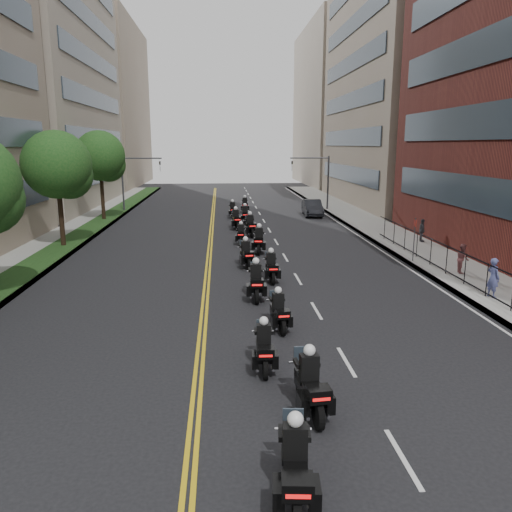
{
  "coord_description": "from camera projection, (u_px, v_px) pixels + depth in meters",
  "views": [
    {
      "loc": [
        -0.73,
        -9.48,
        6.75
      ],
      "look_at": [
        0.91,
        13.09,
        1.68
      ],
      "focal_mm": 35.0,
      "sensor_mm": 36.0,
      "label": 1
    }
  ],
  "objects": [
    {
      "name": "ground",
      "position": [
        258.0,
        465.0,
        10.75
      ],
      "size": [
        160.0,
        160.0,
        0.0
      ],
      "primitive_type": "plane",
      "color": "black",
      "rests_on": "ground"
    },
    {
      "name": "sidewalk_right",
      "position": [
        397.0,
        239.0,
        35.91
      ],
      "size": [
        4.0,
        90.0,
        0.15
      ],
      "primitive_type": "cube",
      "color": "gray",
      "rests_on": "ground"
    },
    {
      "name": "sidewalk_left",
      "position": [
        56.0,
        244.0,
        34.22
      ],
      "size": [
        4.0,
        90.0,
        0.15
      ],
      "primitive_type": "cube",
      "color": "gray",
      "rests_on": "ground"
    },
    {
      "name": "grass_strip",
      "position": [
        68.0,
        242.0,
        34.26
      ],
      "size": [
        2.0,
        90.0,
        0.04
      ],
      "primitive_type": "cube",
      "color": "#183613",
      "rests_on": "sidewalk_left"
    },
    {
      "name": "building_right_tan",
      "position": [
        417.0,
        69.0,
        55.7
      ],
      "size": [
        15.11,
        28.0,
        30.0
      ],
      "color": "gray",
      "rests_on": "ground"
    },
    {
      "name": "building_right_far",
      "position": [
        349.0,
        107.0,
        85.33
      ],
      "size": [
        15.0,
        28.0,
        26.0
      ],
      "primitive_type": "cube",
      "color": "gray",
      "rests_on": "ground"
    },
    {
      "name": "building_left_mid",
      "position": [
        14.0,
        44.0,
        52.2
      ],
      "size": [
        16.11,
        28.0,
        34.0
      ],
      "color": "gray",
      "rests_on": "ground"
    },
    {
      "name": "building_left_far",
      "position": [
        89.0,
        106.0,
        82.27
      ],
      "size": [
        16.0,
        28.0,
        26.0
      ],
      "primitive_type": "cube",
      "color": "gray",
      "rests_on": "ground"
    },
    {
      "name": "iron_fence",
      "position": [
        476.0,
        274.0,
        23.01
      ],
      "size": [
        0.05,
        28.0,
        1.5
      ],
      "color": "black",
      "rests_on": "sidewalk_right"
    },
    {
      "name": "street_trees",
      "position": [
        29.0,
        175.0,
        26.96
      ],
      "size": [
        4.4,
        38.4,
        7.98
      ],
      "color": "#301F15",
      "rests_on": "ground"
    },
    {
      "name": "traffic_signal_right",
      "position": [
        319.0,
        175.0,
        51.49
      ],
      "size": [
        4.09,
        0.2,
        5.6
      ],
      "color": "#3F3F44",
      "rests_on": "ground"
    },
    {
      "name": "traffic_signal_left",
      "position": [
        132.0,
        175.0,
        50.15
      ],
      "size": [
        4.09,
        0.2,
        5.6
      ],
      "color": "#3F3F44",
      "rests_on": "ground"
    },
    {
      "name": "motorcycle_0",
      "position": [
        295.0,
        469.0,
        9.48
      ],
      "size": [
        0.68,
        2.48,
        1.83
      ],
      "rotation": [
        0.0,
        0.0,
        -0.1
      ],
      "color": "black",
      "rests_on": "ground"
    },
    {
      "name": "motorcycle_1",
      "position": [
        310.0,
        387.0,
        12.7
      ],
      "size": [
        0.66,
        2.45,
        1.81
      ],
      "rotation": [
        0.0,
        0.0,
        0.09
      ],
      "color": "black",
      "rests_on": "ground"
    },
    {
      "name": "motorcycle_2",
      "position": [
        264.0,
        349.0,
        15.22
      ],
      "size": [
        0.52,
        2.22,
        1.64
      ],
      "rotation": [
        0.0,
        0.0,
        -0.03
      ],
      "color": "black",
      "rests_on": "ground"
    },
    {
      "name": "motorcycle_3",
      "position": [
        279.0,
        313.0,
        18.53
      ],
      "size": [
        0.6,
        2.17,
        1.6
      ],
      "rotation": [
        0.0,
        0.0,
        0.1
      ],
      "color": "black",
      "rests_on": "ground"
    },
    {
      "name": "motorcycle_4",
      "position": [
        256.0,
        283.0,
        22.17
      ],
      "size": [
        0.58,
        2.51,
        1.85
      ],
      "rotation": [
        0.0,
        0.0,
        -0.03
      ],
      "color": "black",
      "rests_on": "ground"
    },
    {
      "name": "motorcycle_5",
      "position": [
        271.0,
        268.0,
        25.05
      ],
      "size": [
        0.53,
        2.29,
        1.69
      ],
      "rotation": [
        0.0,
        0.0,
        0.02
      ],
      "color": "black",
      "rests_on": "ground"
    },
    {
      "name": "motorcycle_6",
      "position": [
        246.0,
        255.0,
        27.92
      ],
      "size": [
        0.71,
        2.35,
        1.74
      ],
      "rotation": [
        0.0,
        0.0,
        0.14
      ],
      "color": "black",
      "rests_on": "ground"
    },
    {
      "name": "motorcycle_7",
      "position": [
        259.0,
        241.0,
        31.63
      ],
      "size": [
        0.74,
        2.54,
        1.87
      ],
      "rotation": [
        0.0,
        0.0,
        -0.12
      ],
      "color": "black",
      "rests_on": "ground"
    },
    {
      "name": "motorcycle_8",
      "position": [
        241.0,
        235.0,
        34.51
      ],
      "size": [
        0.54,
        2.15,
        1.58
      ],
      "rotation": [
        0.0,
        0.0,
        -0.06
      ],
      "color": "black",
      "rests_on": "ground"
    },
    {
      "name": "motorcycle_9",
      "position": [
        250.0,
        227.0,
        37.3
      ],
      "size": [
        0.73,
        2.55,
        1.88
      ],
      "rotation": [
        0.0,
        0.0,
        0.11
      ],
      "color": "black",
      "rests_on": "ground"
    },
    {
      "name": "motorcycle_10",
      "position": [
        236.0,
        220.0,
        40.49
      ],
      "size": [
        0.7,
        2.5,
        1.84
      ],
      "rotation": [
        0.0,
        0.0,
        0.1
      ],
      "color": "black",
      "rests_on": "ground"
    },
    {
      "name": "motorcycle_11",
      "position": [
        245.0,
        215.0,
        43.56
      ],
      "size": [
        0.54,
        2.37,
        1.75
      ],
      "rotation": [
        0.0,
        0.0,
        -0.01
      ],
      "color": "black",
      "rests_on": "ground"
    },
    {
      "name": "motorcycle_12",
      "position": [
        233.0,
        211.0,
        46.8
      ],
      "size": [
        0.55,
        2.33,
        1.72
      ],
      "rotation": [
        0.0,
        0.0,
        0.04
      ],
      "color": "black",
      "rests_on": "ground"
    },
    {
      "name": "motorcycle_13",
      "position": [
        245.0,
        206.0,
        50.39
      ],
      "size": [
        0.56,
        2.38,
        1.76
      ],
      "rotation": [
        0.0,
        0.0,
        -0.04
      ],
      "color": "black",
      "rests_on": "ground"
    },
    {
      "name": "parked_sedan",
      "position": [
        312.0,
        208.0,
        48.14
      ],
      "size": [
        1.85,
        4.76,
        1.54
      ],
      "primitive_type": "imported",
      "rotation": [
        0.0,
        0.0,
        -0.05
      ],
      "color": "black",
      "rests_on": "ground"
    },
    {
      "name": "pedestrian_a",
      "position": [
        493.0,
        278.0,
        21.88
      ],
      "size": [
        0.57,
        0.73,
        1.77
      ],
      "primitive_type": "imported",
      "rotation": [
        0.0,
        0.0,
        1.82
      ],
      "color": "#4C538C",
      "rests_on": "sidewalk_right"
    },
    {
      "name": "pedestrian_b",
      "position": [
        462.0,
        258.0,
        26.09
      ],
      "size": [
        0.73,
        0.86,
        1.54
      ],
      "primitive_type": "imported",
      "rotation": [
        0.0,
        0.0,
        1.36
      ],
      "color": "brown",
      "rests_on": "sidewalk_right"
    },
    {
      "name": "pedestrian_c",
      "position": [
        422.0,
        230.0,
        34.45
      ],
      "size": [
        0.46,
        0.96,
        1.58
      ],
      "primitive_type": "imported",
      "rotation": [
        0.0,
        0.0,
        1.49
      ],
      "color": "#45454D",
      "rests_on": "sidewalk_right"
    }
  ]
}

